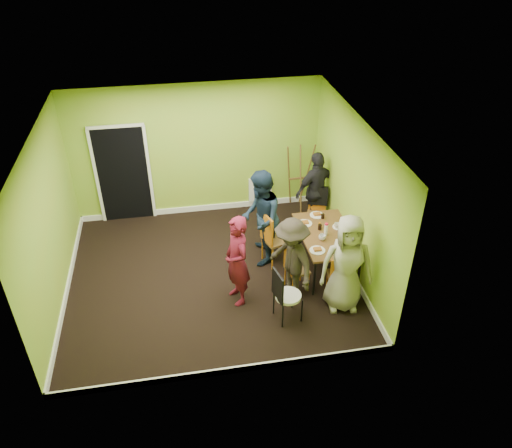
{
  "coord_description": "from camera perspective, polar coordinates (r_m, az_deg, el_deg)",
  "views": [
    {
      "loc": [
        -0.43,
        -6.98,
        5.73
      ],
      "look_at": [
        0.81,
        0.0,
        1.01
      ],
      "focal_mm": 35.0,
      "sensor_mm": 36.0,
      "label": 1
    }
  ],
  "objects": [
    {
      "name": "ground",
      "position": [
        9.05,
        -5.1,
        -5.86
      ],
      "size": [
        5.0,
        5.0,
        0.0
      ],
      "primitive_type": "plane",
      "color": "black",
      "rests_on": "ground"
    },
    {
      "name": "room_walls",
      "position": [
        8.49,
        -5.61,
        -0.54
      ],
      "size": [
        5.04,
        4.54,
        2.82
      ],
      "color": "#99B02D",
      "rests_on": "ground"
    },
    {
      "name": "dining_table",
      "position": [
        8.86,
        8.05,
        -1.38
      ],
      "size": [
        0.9,
        1.5,
        0.75
      ],
      "color": "black",
      "rests_on": "ground"
    },
    {
      "name": "chair_left_far",
      "position": [
        8.96,
        1.87,
        -1.37
      ],
      "size": [
        0.55,
        0.55,
        1.06
      ],
      "rotation": [
        0.0,
        0.0,
        -1.25
      ],
      "color": "orange",
      "rests_on": "ground"
    },
    {
      "name": "chair_left_near",
      "position": [
        8.45,
        4.32,
        -4.9
      ],
      "size": [
        0.42,
        0.42,
        0.86
      ],
      "rotation": [
        0.0,
        0.0,
        -1.36
      ],
      "color": "orange",
      "rests_on": "ground"
    },
    {
      "name": "chair_back_end",
      "position": [
        9.94,
        7.05,
        2.67
      ],
      "size": [
        0.5,
        0.55,
        0.93
      ],
      "rotation": [
        0.0,
        0.0,
        2.81
      ],
      "color": "orange",
      "rests_on": "ground"
    },
    {
      "name": "chair_front_end",
      "position": [
        8.36,
        9.5,
        -5.77
      ],
      "size": [
        0.42,
        0.42,
        0.87
      ],
      "rotation": [
        0.0,
        0.0,
        -0.18
      ],
      "color": "orange",
      "rests_on": "ground"
    },
    {
      "name": "chair_bentwood",
      "position": [
        7.85,
        3.27,
        -7.92
      ],
      "size": [
        0.45,
        0.44,
        0.96
      ],
      "rotation": [
        0.0,
        0.0,
        -1.35
      ],
      "color": "black",
      "rests_on": "ground"
    },
    {
      "name": "easel",
      "position": [
        10.56,
        4.92,
        5.36
      ],
      "size": [
        0.61,
        0.57,
        1.52
      ],
      "color": "brown",
      "rests_on": "ground"
    },
    {
      "name": "plate_near_left",
      "position": [
        9.05,
        5.6,
        0.08
      ],
      "size": [
        0.26,
        0.26,
        0.01
      ],
      "primitive_type": "cylinder",
      "color": "white",
      "rests_on": "dining_table"
    },
    {
      "name": "plate_near_right",
      "position": [
        8.4,
        7.03,
        -3.0
      ],
      "size": [
        0.26,
        0.26,
        0.01
      ],
      "primitive_type": "cylinder",
      "color": "white",
      "rests_on": "dining_table"
    },
    {
      "name": "plate_far_back",
      "position": [
        9.31,
        6.97,
        1.02
      ],
      "size": [
        0.26,
        0.26,
        0.01
      ],
      "primitive_type": "cylinder",
      "color": "white",
      "rests_on": "dining_table"
    },
    {
      "name": "plate_far_front",
      "position": [
        8.42,
        9.59,
        -3.14
      ],
      "size": [
        0.26,
        0.26,
        0.01
      ],
      "primitive_type": "cylinder",
      "color": "white",
      "rests_on": "dining_table"
    },
    {
      "name": "plate_wall_back",
      "position": [
        9.03,
        9.41,
        -0.33
      ],
      "size": [
        0.22,
        0.22,
        0.01
      ],
      "primitive_type": "cylinder",
      "color": "white",
      "rests_on": "dining_table"
    },
    {
      "name": "plate_wall_front",
      "position": [
        8.7,
        10.32,
        -1.89
      ],
      "size": [
        0.25,
        0.25,
        0.01
      ],
      "primitive_type": "cylinder",
      "color": "white",
      "rests_on": "dining_table"
    },
    {
      "name": "thermos",
      "position": [
        8.73,
        8.0,
        -0.69
      ],
      "size": [
        0.06,
        0.06,
        0.22
      ],
      "primitive_type": "cylinder",
      "color": "white",
      "rests_on": "dining_table"
    },
    {
      "name": "blue_bottle",
      "position": [
        8.63,
        9.75,
        -1.49
      ],
      "size": [
        0.07,
        0.07,
        0.18
      ],
      "primitive_type": "cylinder",
      "color": "#1727AD",
      "rests_on": "dining_table"
    },
    {
      "name": "orange_bottle",
      "position": [
        9.0,
        7.27,
        -0.02
      ],
      "size": [
        0.03,
        0.03,
        0.08
      ],
      "primitive_type": "cylinder",
      "color": "orange",
      "rests_on": "dining_table"
    },
    {
      "name": "glass_mid",
      "position": [
        8.89,
        7.3,
        -0.35
      ],
      "size": [
        0.07,
        0.07,
        0.1
      ],
      "primitive_type": "cylinder",
      "color": "black",
      "rests_on": "dining_table"
    },
    {
      "name": "glass_back",
      "position": [
        9.21,
        7.63,
        0.9
      ],
      "size": [
        0.06,
        0.06,
        0.09
      ],
      "primitive_type": "cylinder",
      "color": "black",
      "rests_on": "dining_table"
    },
    {
      "name": "glass_front",
      "position": [
        8.47,
        9.97,
        -2.61
      ],
      "size": [
        0.07,
        0.07,
        0.09
      ],
      "primitive_type": "cylinder",
      "color": "black",
      "rests_on": "dining_table"
    },
    {
      "name": "cup_a",
      "position": [
        8.64,
        7.57,
        -1.52
      ],
      "size": [
        0.12,
        0.12,
        0.1
      ],
      "primitive_type": "imported",
      "color": "white",
      "rests_on": "dining_table"
    },
    {
      "name": "cup_b",
      "position": [
        8.97,
        9.28,
        -0.23
      ],
      "size": [
        0.11,
        0.11,
        0.1
      ],
      "primitive_type": "imported",
      "color": "white",
      "rests_on": "dining_table"
    },
    {
      "name": "person_standing",
      "position": [
        8.03,
        -2.18,
        -4.25
      ],
      "size": [
        0.53,
        0.67,
        1.61
      ],
      "primitive_type": "imported",
      "rotation": [
        0.0,
        0.0,
        -1.29
      ],
      "color": "maroon",
      "rests_on": "ground"
    },
    {
      "name": "person_left_far",
      "position": [
        8.87,
        0.52,
        0.65
      ],
      "size": [
        0.82,
        0.98,
        1.81
      ],
      "primitive_type": "imported",
      "rotation": [
        0.0,
        0.0,
        -1.74
      ],
      "color": "#142233",
      "rests_on": "ground"
    },
    {
      "name": "person_left_near",
      "position": [
        8.12,
        4.02,
        -4.15
      ],
      "size": [
        0.92,
        1.14,
        1.54
      ],
      "primitive_type": "imported",
      "rotation": [
        0.0,
        0.0,
        -1.16
      ],
      "color": "black",
      "rests_on": "ground"
    },
    {
      "name": "person_back_end",
      "position": [
        9.99,
        6.93,
        3.86
      ],
      "size": [
        1.03,
        0.68,
        1.63
      ],
      "primitive_type": "imported",
      "rotation": [
        0.0,
        0.0,
        3.47
      ],
      "color": "black",
      "rests_on": "ground"
    },
    {
      "name": "person_front_end",
      "position": [
        8.0,
        10.3,
        -4.51
      ],
      "size": [
        0.91,
        0.66,
        1.72
      ],
      "primitive_type": "imported",
      "rotation": [
        0.0,
        0.0,
        -0.13
      ],
      "color": "#9C9888",
      "rests_on": "ground"
    }
  ]
}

